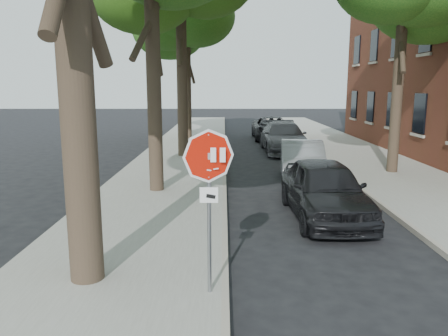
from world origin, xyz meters
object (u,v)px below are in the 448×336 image
object	(u,v)px
car_a	(325,189)
car_b	(302,161)
tree_far	(187,21)
car_d	(272,128)
stop_sign	(209,180)
car_c	(284,137)

from	to	relation	value
car_a	car_b	bearing A→B (deg)	85.62
tree_far	car_d	distance (m)	8.40
car_a	tree_far	bearing A→B (deg)	104.78
car_a	car_d	xyz separation A→B (m)	(0.49, 16.89, -0.04)
stop_sign	car_a	distance (m)	5.37
car_a	car_c	size ratio (longest dim) A/B	0.84
car_c	car_a	bearing A→B (deg)	-93.17
car_b	car_d	world-z (taller)	car_d
car_a	car_c	xyz separation A→B (m)	(0.49, 11.40, 0.01)
tree_far	car_b	distance (m)	14.63
car_a	car_b	size ratio (longest dim) A/B	1.04
car_c	car_d	bearing A→B (deg)	89.29
car_d	car_b	bearing A→B (deg)	-90.79
stop_sign	car_b	world-z (taller)	stop_sign
car_c	stop_sign	bearing A→B (deg)	-102.50
tree_far	car_b	bearing A→B (deg)	-67.19
car_b	car_d	bearing A→B (deg)	95.14
car_a	car_d	size ratio (longest dim) A/B	0.87
stop_sign	car_d	world-z (taller)	stop_sign
car_c	car_d	distance (m)	5.48
car_b	car_d	xyz separation A→B (m)	(0.24, 12.24, 0.01)
tree_far	car_b	xyz separation A→B (m)	(5.08, -12.08, -6.51)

